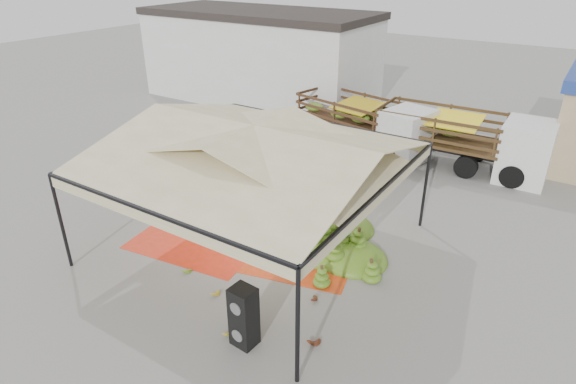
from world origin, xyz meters
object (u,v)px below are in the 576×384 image
Objects in this scene: banana_heap at (316,226)px; speaker_stack at (244,317)px; vendor at (322,157)px; truck_right at (469,135)px; truck_left at (368,119)px.

speaker_stack is at bearing -80.26° from banana_heap.
vendor reaches higher than speaker_stack.
speaker_stack is 0.23× the size of truck_right.
truck_left is 0.99× the size of truck_right.
truck_right reaches higher than banana_heap.
truck_left is (0.02, 4.28, 0.46)m from vendor.
truck_right reaches higher than speaker_stack.
truck_left is at bearing 104.37° from banana_heap.
truck_right is at bearing 13.92° from truck_left.
vendor is (-3.07, 9.22, 0.15)m from speaker_stack.
banana_heap is at bearing -62.91° from truck_left.
truck_right is (2.39, 8.79, 0.90)m from banana_heap.
speaker_stack is at bearing -97.73° from truck_right.
speaker_stack is 13.86m from truck_left.
banana_heap is at bearing 104.11° from speaker_stack.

